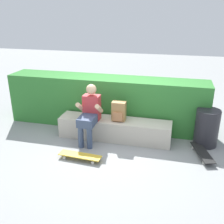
% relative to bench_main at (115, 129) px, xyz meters
% --- Properties ---
extents(ground_plane, '(24.00, 24.00, 0.00)m').
position_rel_bench_main_xyz_m(ground_plane, '(0.00, -0.28, -0.22)').
color(ground_plane, gray).
extents(bench_main, '(2.35, 0.50, 0.43)m').
position_rel_bench_main_xyz_m(bench_main, '(0.00, 0.00, 0.00)').
color(bench_main, '#B9B1A1').
rests_on(bench_main, ground).
extents(person_skater, '(0.49, 0.62, 1.18)m').
position_rel_bench_main_xyz_m(person_skater, '(-0.47, -0.22, 0.42)').
color(person_skater, '#B73338').
rests_on(person_skater, ground).
extents(skateboard_near_person, '(0.81, 0.25, 0.09)m').
position_rel_bench_main_xyz_m(skateboard_near_person, '(-0.42, -0.98, -0.14)').
color(skateboard_near_person, gold).
rests_on(skateboard_near_person, ground).
extents(skateboard_beside_bench, '(0.42, 0.82, 0.09)m').
position_rel_bench_main_xyz_m(skateboard_beside_bench, '(1.77, -0.31, -0.14)').
color(skateboard_beside_bench, black).
rests_on(skateboard_beside_bench, ground).
extents(backpack_on_bench, '(0.28, 0.23, 0.40)m').
position_rel_bench_main_xyz_m(backpack_on_bench, '(0.09, -0.01, 0.41)').
color(backpack_on_bench, '#A37A47').
rests_on(backpack_on_bench, bench_main).
extents(hedge_row, '(4.57, 0.71, 1.15)m').
position_rel_bench_main_xyz_m(hedge_row, '(-0.37, 0.66, 0.36)').
color(hedge_row, '#307730').
rests_on(hedge_row, ground).
extents(trash_bin, '(0.47, 0.47, 0.75)m').
position_rel_bench_main_xyz_m(trash_bin, '(1.85, 0.18, 0.16)').
color(trash_bin, '#232328').
rests_on(trash_bin, ground).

